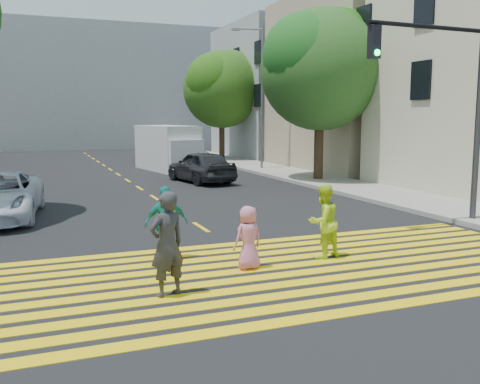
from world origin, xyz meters
TOP-DOWN VIEW (x-y plane):
  - ground at (0.00, 0.00)m, footprint 120.00×120.00m
  - sidewalk_right at (8.50, 15.00)m, footprint 3.00×60.00m
  - crosswalk at (0.00, 1.28)m, footprint 13.40×5.30m
  - lane_line at (0.00, 22.50)m, footprint 0.12×34.40m
  - building_right_tan at (15.00, 19.00)m, footprint 10.00×10.00m
  - building_right_grey at (15.00, 30.00)m, footprint 10.00×10.00m
  - backdrop_block at (0.00, 48.00)m, footprint 30.00×8.00m
  - tree_right_near at (8.52, 14.23)m, footprint 6.58×6.25m
  - tree_right_far at (8.46, 27.91)m, footprint 7.11×7.11m
  - pedestrian_man at (-2.28, 0.64)m, footprint 0.78×0.64m
  - pedestrian_woman at (1.51, 1.87)m, footprint 0.92×0.79m
  - pedestrian_child at (-0.35, 1.66)m, footprint 0.72×0.55m
  - pedestrian_extra at (-1.71, 3.02)m, footprint 0.96×0.42m
  - dark_car_near at (3.13, 16.04)m, footprint 2.53×4.70m
  - silver_car at (3.69, 29.48)m, footprint 2.55×5.16m
  - dark_car_parked at (4.97, 24.84)m, footprint 1.82×4.55m
  - white_van at (3.13, 22.15)m, footprint 2.84×5.73m
  - traffic_signal at (6.49, 3.62)m, footprint 3.98×0.41m
  - street_lamp at (7.93, 20.15)m, footprint 1.83×0.52m

SIDE VIEW (x-z plane):
  - ground at x=0.00m, z-range 0.00..0.00m
  - lane_line at x=0.00m, z-range 0.00..0.01m
  - crosswalk at x=0.00m, z-range 0.00..0.01m
  - sidewalk_right at x=8.50m, z-range 0.00..0.15m
  - pedestrian_child at x=-0.35m, z-range 0.00..1.31m
  - silver_car at x=3.69m, z-range 0.00..1.44m
  - dark_car_parked at x=4.97m, z-range 0.00..1.47m
  - dark_car_near at x=3.13m, z-range 0.00..1.52m
  - pedestrian_extra at x=-1.71m, z-range 0.00..1.61m
  - pedestrian_woman at x=1.51m, z-range 0.00..1.64m
  - pedestrian_man at x=-2.28m, z-range 0.00..1.84m
  - white_van at x=3.13m, z-range -0.07..2.52m
  - traffic_signal at x=6.49m, z-range 0.86..6.70m
  - street_lamp at x=7.93m, z-range 0.60..8.73m
  - building_right_tan at x=15.00m, z-range 0.00..10.00m
  - building_right_grey at x=15.00m, z-range 0.00..10.00m
  - tree_right_far at x=8.46m, z-range 1.38..9.23m
  - tree_right_near at x=8.52m, z-range 1.45..9.69m
  - backdrop_block at x=0.00m, z-range 0.00..12.00m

